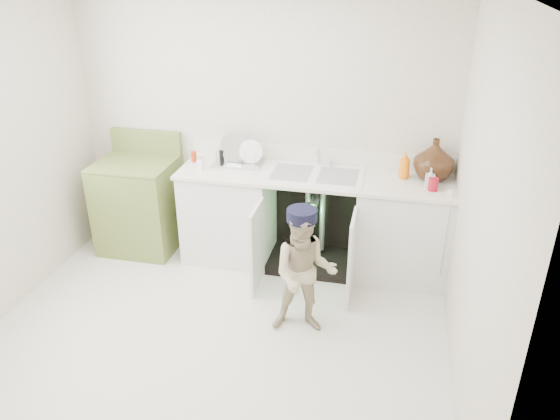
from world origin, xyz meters
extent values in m
plane|color=beige|center=(0.00, 0.00, 0.00)|extent=(3.50, 3.50, 0.00)
cube|color=beige|center=(0.00, 1.50, 1.25)|extent=(3.50, 2.50, 0.02)
cube|color=beige|center=(0.00, -1.50, 1.25)|extent=(3.50, 2.50, 0.02)
cube|color=beige|center=(1.75, 0.00, 1.25)|extent=(2.50, 3.00, 0.02)
cube|color=silver|center=(-0.25, 1.20, 0.43)|extent=(0.80, 0.60, 0.86)
cube|color=silver|center=(1.35, 1.20, 0.43)|extent=(0.80, 0.60, 0.86)
cube|color=black|center=(0.55, 1.47, 0.43)|extent=(0.80, 0.06, 0.86)
cube|color=black|center=(0.55, 1.20, 0.03)|extent=(0.80, 0.60, 0.06)
cylinder|color=gray|center=(0.48, 1.30, 0.45)|extent=(0.05, 0.05, 0.70)
cylinder|color=gray|center=(0.62, 1.30, 0.45)|extent=(0.05, 0.05, 0.70)
cylinder|color=gray|center=(0.55, 1.25, 0.62)|extent=(0.07, 0.18, 0.07)
cube|color=silver|center=(0.15, 0.70, 0.40)|extent=(0.03, 0.40, 0.76)
cube|color=silver|center=(0.95, 0.70, 0.40)|extent=(0.02, 0.40, 0.76)
cube|color=white|center=(0.55, 1.20, 0.89)|extent=(2.44, 0.64, 0.03)
cube|color=white|center=(0.55, 1.49, 0.98)|extent=(2.44, 0.02, 0.15)
cube|color=white|center=(0.55, 1.20, 0.90)|extent=(0.85, 0.55, 0.02)
cube|color=gray|center=(0.34, 1.20, 0.91)|extent=(0.34, 0.40, 0.01)
cube|color=gray|center=(0.76, 1.20, 0.91)|extent=(0.34, 0.40, 0.01)
cylinder|color=silver|center=(0.55, 1.42, 0.99)|extent=(0.03, 0.03, 0.17)
cylinder|color=silver|center=(0.55, 1.36, 1.06)|extent=(0.02, 0.14, 0.02)
cylinder|color=silver|center=(0.66, 1.42, 0.94)|extent=(0.04, 0.04, 0.06)
cylinder|color=white|center=(1.68, 0.89, 0.55)|extent=(0.01, 0.01, 0.70)
cube|color=white|center=(1.68, 0.98, 0.93)|extent=(0.04, 0.02, 0.06)
cube|color=silver|center=(-0.18, 1.32, 0.91)|extent=(0.45, 0.30, 0.02)
cylinder|color=silver|center=(-0.22, 1.34, 0.99)|extent=(0.28, 0.10, 0.27)
cylinder|color=white|center=(-0.06, 1.32, 0.98)|extent=(0.22, 0.06, 0.22)
cylinder|color=silver|center=(-0.36, 1.22, 0.98)|extent=(0.01, 0.01, 0.13)
cylinder|color=silver|center=(-0.27, 1.22, 0.98)|extent=(0.01, 0.01, 0.13)
cylinder|color=silver|center=(-0.18, 1.22, 0.98)|extent=(0.01, 0.01, 0.13)
cylinder|color=silver|center=(-0.09, 1.22, 0.98)|extent=(0.01, 0.01, 0.13)
cylinder|color=silver|center=(0.00, 1.22, 0.98)|extent=(0.01, 0.01, 0.13)
imported|color=#471D14|center=(1.55, 1.34, 1.08)|extent=(0.34, 0.34, 0.36)
imported|color=orange|center=(1.31, 1.30, 1.02)|extent=(0.09, 0.09, 0.24)
imported|color=silver|center=(1.52, 1.14, 0.98)|extent=(0.08, 0.08, 0.17)
cylinder|color=#A40E20|center=(1.55, 1.08, 0.96)|extent=(0.08, 0.08, 0.11)
cylinder|color=#BA2F10|center=(-0.60, 1.28, 0.95)|extent=(0.05, 0.05, 0.10)
cylinder|color=tan|center=(-0.51, 1.20, 0.94)|extent=(0.06, 0.06, 0.08)
cylinder|color=black|center=(-0.34, 1.32, 0.96)|extent=(0.04, 0.04, 0.12)
cube|color=white|center=(-0.47, 1.10, 0.95)|extent=(0.05, 0.05, 0.09)
cube|color=olive|center=(-1.16, 1.18, 0.43)|extent=(0.72, 0.65, 0.87)
cube|color=olive|center=(-1.16, 1.18, 0.88)|extent=(0.72, 0.65, 0.02)
cube|color=olive|center=(-1.16, 1.46, 1.00)|extent=(0.72, 0.06, 0.23)
cylinder|color=black|center=(-1.34, 1.02, 0.87)|extent=(0.16, 0.16, 0.02)
cylinder|color=silver|center=(-1.34, 1.02, 0.89)|extent=(0.19, 0.19, 0.01)
cylinder|color=black|center=(-1.34, 1.33, 0.87)|extent=(0.16, 0.16, 0.02)
cylinder|color=silver|center=(-1.34, 1.33, 0.89)|extent=(0.19, 0.19, 0.01)
cylinder|color=black|center=(-0.98, 1.02, 0.87)|extent=(0.16, 0.16, 0.02)
cylinder|color=silver|center=(-0.98, 1.02, 0.89)|extent=(0.19, 0.19, 0.01)
cylinder|color=black|center=(-0.98, 1.33, 0.87)|extent=(0.16, 0.16, 0.02)
cylinder|color=silver|center=(-0.98, 1.33, 0.89)|extent=(0.19, 0.19, 0.01)
imported|color=#C0AF8A|center=(0.64, 0.22, 0.51)|extent=(0.55, 0.46, 1.01)
cylinder|color=black|center=(0.64, 0.22, 0.98)|extent=(0.25, 0.25, 0.09)
cube|color=black|center=(0.63, 0.32, 0.95)|extent=(0.18, 0.12, 0.01)
cube|color=black|center=(0.58, 0.86, 0.72)|extent=(0.07, 0.01, 0.14)
cube|color=#26F23F|center=(0.58, 0.85, 0.72)|extent=(0.06, 0.00, 0.12)
camera|label=1|loc=(1.22, -3.20, 2.71)|focal=35.00mm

